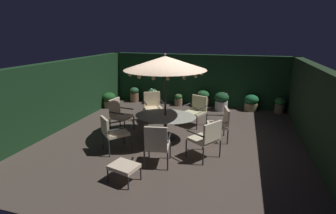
{
  "coord_description": "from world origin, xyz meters",
  "views": [
    {
      "loc": [
        1.82,
        -6.74,
        2.98
      ],
      "look_at": [
        -0.2,
        0.08,
        0.9
      ],
      "focal_mm": 26.89,
      "sensor_mm": 36.0,
      "label": 1
    }
  ],
  "objects_px": {
    "patio_dining_table": "(165,119)",
    "patio_chair_southeast": "(221,122)",
    "potted_plant_back_left": "(280,104)",
    "patio_chair_north": "(112,131)",
    "patio_chair_southwest": "(153,105)",
    "patio_chair_east": "(207,137)",
    "ottoman_footrest": "(124,167)",
    "patio_chair_west": "(119,113)",
    "potted_plant_front_corner": "(109,100)",
    "potted_plant_left_far": "(251,102)",
    "potted_plant_right_far": "(203,98)",
    "potted_plant_back_right": "(153,95)",
    "potted_plant_back_center": "(221,101)",
    "patio_chair_south": "(196,109)",
    "patio_umbrella": "(165,63)",
    "potted_plant_right_near": "(134,94)",
    "patio_chair_northeast": "(157,143)",
    "potted_plant_left_near": "(178,100)"
  },
  "relations": [
    {
      "from": "patio_umbrella",
      "to": "potted_plant_left_far",
      "type": "bearing_deg",
      "value": 56.32
    },
    {
      "from": "potted_plant_front_corner",
      "to": "potted_plant_right_far",
      "type": "height_order",
      "value": "potted_plant_right_far"
    },
    {
      "from": "patio_chair_northeast",
      "to": "patio_chair_southwest",
      "type": "xyz_separation_m",
      "value": [
        -1.14,
        2.91,
        0.02
      ]
    },
    {
      "from": "patio_dining_table",
      "to": "potted_plant_right_far",
      "type": "xyz_separation_m",
      "value": [
        0.52,
        3.73,
        -0.25
      ]
    },
    {
      "from": "patio_umbrella",
      "to": "potted_plant_front_corner",
      "type": "relative_size",
      "value": 3.96
    },
    {
      "from": "patio_chair_south",
      "to": "potted_plant_back_center",
      "type": "distance_m",
      "value": 2.07
    },
    {
      "from": "patio_chair_east",
      "to": "patio_chair_southwest",
      "type": "distance_m",
      "value": 3.11
    },
    {
      "from": "patio_chair_southwest",
      "to": "potted_plant_back_left",
      "type": "relative_size",
      "value": 1.65
    },
    {
      "from": "potted_plant_back_right",
      "to": "potted_plant_back_left",
      "type": "height_order",
      "value": "potted_plant_back_right"
    },
    {
      "from": "potted_plant_front_corner",
      "to": "potted_plant_back_left",
      "type": "distance_m",
      "value": 6.83
    },
    {
      "from": "potted_plant_back_right",
      "to": "potted_plant_front_corner",
      "type": "bearing_deg",
      "value": -145.39
    },
    {
      "from": "patio_chair_southeast",
      "to": "patio_chair_west",
      "type": "bearing_deg",
      "value": -176.48
    },
    {
      "from": "patio_umbrella",
      "to": "patio_chair_south",
      "type": "distance_m",
      "value": 2.3
    },
    {
      "from": "patio_chair_southeast",
      "to": "potted_plant_back_left",
      "type": "relative_size",
      "value": 1.53
    },
    {
      "from": "patio_chair_north",
      "to": "potted_plant_back_left",
      "type": "height_order",
      "value": "patio_chair_north"
    },
    {
      "from": "patio_umbrella",
      "to": "potted_plant_right_far",
      "type": "bearing_deg",
      "value": 82.04
    },
    {
      "from": "potted_plant_back_center",
      "to": "patio_chair_southeast",
      "type": "bearing_deg",
      "value": -85.75
    },
    {
      "from": "potted_plant_left_near",
      "to": "patio_chair_east",
      "type": "bearing_deg",
      "value": -67.64
    },
    {
      "from": "patio_chair_south",
      "to": "potted_plant_front_corner",
      "type": "distance_m",
      "value": 4.0
    },
    {
      "from": "patio_chair_southeast",
      "to": "potted_plant_right_near",
      "type": "bearing_deg",
      "value": 141.67
    },
    {
      "from": "potted_plant_right_far",
      "to": "potted_plant_back_center",
      "type": "relative_size",
      "value": 0.96
    },
    {
      "from": "potted_plant_left_far",
      "to": "potted_plant_right_near",
      "type": "relative_size",
      "value": 0.99
    },
    {
      "from": "patio_umbrella",
      "to": "patio_chair_north",
      "type": "relative_size",
      "value": 2.59
    },
    {
      "from": "patio_chair_north",
      "to": "patio_chair_west",
      "type": "distance_m",
      "value": 1.45
    },
    {
      "from": "patio_dining_table",
      "to": "potted_plant_back_left",
      "type": "bearing_deg",
      "value": 45.98
    },
    {
      "from": "potted_plant_back_center",
      "to": "patio_chair_northeast",
      "type": "bearing_deg",
      "value": -101.73
    },
    {
      "from": "potted_plant_right_near",
      "to": "patio_chair_northeast",
      "type": "bearing_deg",
      "value": -61.18
    },
    {
      "from": "patio_chair_southwest",
      "to": "potted_plant_front_corner",
      "type": "distance_m",
      "value": 2.63
    },
    {
      "from": "potted_plant_front_corner",
      "to": "potted_plant_back_left",
      "type": "relative_size",
      "value": 1.0
    },
    {
      "from": "patio_umbrella",
      "to": "patio_chair_southeast",
      "type": "relative_size",
      "value": 2.6
    },
    {
      "from": "patio_chair_west",
      "to": "potted_plant_right_near",
      "type": "bearing_deg",
      "value": 106.21
    },
    {
      "from": "patio_chair_northeast",
      "to": "patio_chair_east",
      "type": "xyz_separation_m",
      "value": [
        1.04,
        0.69,
        0.0
      ]
    },
    {
      "from": "patio_chair_southwest",
      "to": "potted_plant_back_center",
      "type": "bearing_deg",
      "value": 43.54
    },
    {
      "from": "patio_chair_north",
      "to": "potted_plant_left_far",
      "type": "height_order",
      "value": "patio_chair_north"
    },
    {
      "from": "patio_chair_northeast",
      "to": "patio_dining_table",
      "type": "bearing_deg",
      "value": 100.16
    },
    {
      "from": "patio_chair_south",
      "to": "potted_plant_left_far",
      "type": "relative_size",
      "value": 1.5
    },
    {
      "from": "ottoman_footrest",
      "to": "patio_chair_east",
      "type": "bearing_deg",
      "value": 44.84
    },
    {
      "from": "patio_dining_table",
      "to": "patio_chair_southeast",
      "type": "bearing_deg",
      "value": 13.72
    },
    {
      "from": "patio_chair_southwest",
      "to": "patio_dining_table",
      "type": "bearing_deg",
      "value": -57.33
    },
    {
      "from": "potted_plant_back_center",
      "to": "potted_plant_right_near",
      "type": "bearing_deg",
      "value": 176.63
    },
    {
      "from": "potted_plant_front_corner",
      "to": "ottoman_footrest",
      "type": "bearing_deg",
      "value": -57.92
    },
    {
      "from": "patio_chair_east",
      "to": "potted_plant_back_center",
      "type": "bearing_deg",
      "value": 90.09
    },
    {
      "from": "patio_chair_north",
      "to": "patio_chair_southwest",
      "type": "height_order",
      "value": "patio_chair_southwest"
    },
    {
      "from": "patio_chair_east",
      "to": "potted_plant_left_far",
      "type": "bearing_deg",
      "value": 75.99
    },
    {
      "from": "patio_chair_north",
      "to": "patio_chair_east",
      "type": "relative_size",
      "value": 0.97
    },
    {
      "from": "patio_chair_southwest",
      "to": "ottoman_footrest",
      "type": "relative_size",
      "value": 1.57
    },
    {
      "from": "potted_plant_back_left",
      "to": "potted_plant_left_far",
      "type": "bearing_deg",
      "value": 177.32
    },
    {
      "from": "patio_dining_table",
      "to": "patio_chair_west",
      "type": "bearing_deg",
      "value": 173.34
    },
    {
      "from": "patio_chair_east",
      "to": "ottoman_footrest",
      "type": "height_order",
      "value": "patio_chair_east"
    },
    {
      "from": "potted_plant_front_corner",
      "to": "potted_plant_left_far",
      "type": "relative_size",
      "value": 0.96
    }
  ]
}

